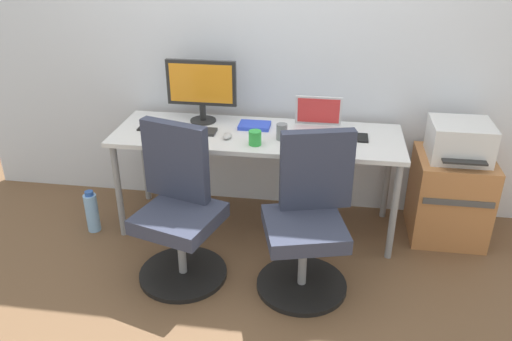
% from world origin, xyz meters
% --- Properties ---
extents(ground_plane, '(5.28, 5.28, 0.00)m').
position_xyz_m(ground_plane, '(0.00, 0.00, 0.00)').
color(ground_plane, brown).
extents(back_wall, '(4.40, 0.04, 2.60)m').
position_xyz_m(back_wall, '(0.00, 0.39, 1.30)').
color(back_wall, silver).
rests_on(back_wall, ground).
extents(desk, '(1.91, 0.62, 0.71)m').
position_xyz_m(desk, '(0.00, 0.00, 0.65)').
color(desk, silver).
rests_on(desk, ground).
extents(office_chair_left, '(0.55, 0.55, 0.94)m').
position_xyz_m(office_chair_left, '(-0.38, -0.58, 0.42)').
color(office_chair_left, black).
rests_on(office_chair_left, ground).
extents(office_chair_right, '(0.54, 0.54, 0.94)m').
position_xyz_m(office_chair_right, '(0.38, -0.58, 0.42)').
color(office_chair_right, black).
rests_on(office_chair_right, ground).
extents(side_cabinet, '(0.48, 0.49, 0.59)m').
position_xyz_m(side_cabinet, '(1.31, 0.09, 0.29)').
color(side_cabinet, '#B77542').
rests_on(side_cabinet, ground).
extents(printer, '(0.38, 0.40, 0.24)m').
position_xyz_m(printer, '(1.31, 0.09, 0.71)').
color(printer, silver).
rests_on(printer, side_cabinet).
extents(water_bottle_on_floor, '(0.09, 0.09, 0.31)m').
position_xyz_m(water_bottle_on_floor, '(-1.13, -0.24, 0.15)').
color(water_bottle_on_floor, '#8CBFF2').
rests_on(water_bottle_on_floor, ground).
extents(desktop_monitor, '(0.48, 0.18, 0.43)m').
position_xyz_m(desktop_monitor, '(-0.41, 0.17, 0.96)').
color(desktop_monitor, '#262626').
rests_on(desktop_monitor, desk).
extents(open_laptop, '(0.31, 0.26, 0.23)m').
position_xyz_m(open_laptop, '(0.39, 0.09, 0.76)').
color(open_laptop, silver).
rests_on(open_laptop, desk).
extents(keyboard_by_monitor, '(0.34, 0.12, 0.02)m').
position_xyz_m(keyboard_by_monitor, '(-0.44, -0.04, 0.72)').
color(keyboard_by_monitor, '#2D2D2D').
rests_on(keyboard_by_monitor, desk).
extents(keyboard_by_laptop, '(0.34, 0.12, 0.02)m').
position_xyz_m(keyboard_by_laptop, '(0.43, -0.23, 0.72)').
color(keyboard_by_laptop, '#2D2D2D').
rests_on(keyboard_by_laptop, desk).
extents(mouse_by_monitor, '(0.06, 0.10, 0.03)m').
position_xyz_m(mouse_by_monitor, '(-0.67, -0.16, 0.73)').
color(mouse_by_monitor, '#2D2D2D').
rests_on(mouse_by_monitor, desk).
extents(mouse_by_laptop, '(0.06, 0.10, 0.03)m').
position_xyz_m(mouse_by_laptop, '(-0.18, -0.11, 0.73)').
color(mouse_by_laptop, '#B7B7B7').
rests_on(mouse_by_laptop, desk).
extents(coffee_mug, '(0.08, 0.08, 0.09)m').
position_xyz_m(coffee_mug, '(0.01, -0.18, 0.76)').
color(coffee_mug, green).
rests_on(coffee_mug, desk).
extents(pen_cup, '(0.07, 0.07, 0.10)m').
position_xyz_m(pen_cup, '(0.17, -0.07, 0.76)').
color(pen_cup, slate).
rests_on(pen_cup, desk).
extents(phone_near_laptop, '(0.07, 0.14, 0.01)m').
position_xyz_m(phone_near_laptop, '(0.69, 0.02, 0.71)').
color(phone_near_laptop, black).
rests_on(phone_near_laptop, desk).
extents(phone_near_monitor, '(0.07, 0.14, 0.01)m').
position_xyz_m(phone_near_monitor, '(-0.77, 0.00, 0.71)').
color(phone_near_monitor, black).
rests_on(phone_near_monitor, desk).
extents(notebook, '(0.21, 0.15, 0.03)m').
position_xyz_m(notebook, '(-0.03, 0.11, 0.72)').
color(notebook, blue).
rests_on(notebook, desk).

